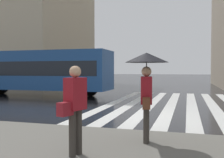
{
  "coord_description": "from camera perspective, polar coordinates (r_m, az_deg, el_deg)",
  "views": [
    {
      "loc": [
        -9.84,
        -1.53,
        1.74
      ],
      "look_at": [
        3.6,
        2.39,
        1.28
      ],
      "focal_mm": 41.72,
      "sensor_mm": 36.0,
      "label": 1
    }
  ],
  "objects": [
    {
      "name": "pedestrian_far_down_pavement",
      "position": [
        4.89,
        -8.25,
        -5.35
      ],
      "size": [
        0.65,
        0.36,
        1.68
      ],
      "color": "maroon",
      "rests_on": "sidewalk_pavement"
    },
    {
      "name": "city_bus",
      "position": [
        18.41,
        -17.36,
        1.86
      ],
      "size": [
        2.6,
        11.0,
        3.0
      ],
      "color": "navy",
      "rests_on": "ground_plane"
    },
    {
      "name": "zebra_crossing",
      "position": [
        13.97,
        12.93,
        -5.31
      ],
      "size": [
        13.0,
        6.5,
        0.01
      ],
      "color": "silver",
      "rests_on": "ground_plane"
    },
    {
      "name": "ground_plane",
      "position": [
        10.11,
        7.37,
        -8.05
      ],
      "size": [
        220.0,
        220.0,
        0.0
      ],
      "primitive_type": "plane",
      "color": "black"
    },
    {
      "name": "pedestrian_with_floral_umbrella",
      "position": [
        5.75,
        7.56,
        1.49
      ],
      "size": [
        0.95,
        0.95,
        1.98
      ],
      "color": "maroon",
      "rests_on": "sidewalk_pavement"
    }
  ]
}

